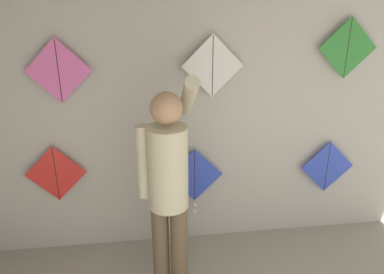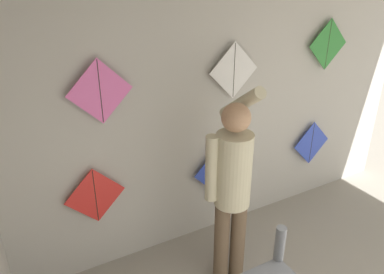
{
  "view_description": "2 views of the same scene",
  "coord_description": "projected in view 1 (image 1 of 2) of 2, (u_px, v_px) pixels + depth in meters",
  "views": [
    {
      "loc": [
        -0.47,
        0.18,
        2.34
      ],
      "look_at": [
        -0.1,
        3.04,
        1.21
      ],
      "focal_mm": 35.0,
      "sensor_mm": 36.0,
      "label": 1
    },
    {
      "loc": [
        -1.87,
        0.5,
        2.63
      ],
      "look_at": [
        -0.47,
        3.04,
        1.29
      ],
      "focal_mm": 35.0,
      "sensor_mm": 36.0,
      "label": 2
    }
  ],
  "objects": [
    {
      "name": "kite_1",
      "position": [
        195.0,
        178.0,
        3.51
      ],
      "size": [
        0.53,
        0.04,
        0.67
      ],
      "color": "blue"
    },
    {
      "name": "shopkeeper",
      "position": [
        168.0,
        182.0,
        2.75
      ],
      "size": [
        0.45,
        0.58,
        1.82
      ],
      "rotation": [
        0.0,
        0.0,
        -0.29
      ],
      "color": "brown",
      "rests_on": "ground"
    },
    {
      "name": "kite_3",
      "position": [
        58.0,
        71.0,
        3.0
      ],
      "size": [
        0.53,
        0.01,
        0.53
      ],
      "color": "pink"
    },
    {
      "name": "kite_0",
      "position": [
        56.0,
        174.0,
        3.32
      ],
      "size": [
        0.53,
        0.01,
        0.53
      ],
      "color": "red"
    },
    {
      "name": "back_panel",
      "position": [
        199.0,
        103.0,
        3.34
      ],
      "size": [
        4.92,
        0.06,
        2.8
      ],
      "primitive_type": "cube",
      "color": "#BCB7AD",
      "rests_on": "ground"
    },
    {
      "name": "kite_2",
      "position": [
        327.0,
        167.0,
        3.65
      ],
      "size": [
        0.53,
        0.01,
        0.53
      ],
      "color": "blue"
    },
    {
      "name": "kite_4",
      "position": [
        213.0,
        66.0,
        3.14
      ],
      "size": [
        0.53,
        0.01,
        0.53
      ],
      "color": "white"
    },
    {
      "name": "kite_5",
      "position": [
        348.0,
        48.0,
        3.24
      ],
      "size": [
        0.53,
        0.01,
        0.53
      ],
      "color": "#338C38"
    }
  ]
}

